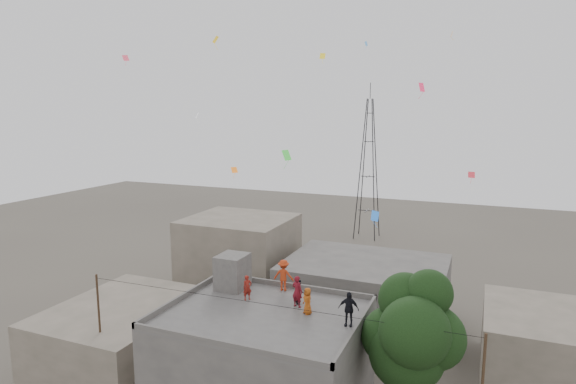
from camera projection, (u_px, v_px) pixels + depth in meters
name	position (u px, v px, depth m)	size (l,w,h in m)	color
main_building	(264.00, 369.00, 25.07)	(10.00, 8.00, 6.10)	#504D4A
parapet	(263.00, 311.00, 24.55)	(10.00, 8.00, 0.30)	#504D4A
stair_head_box	(233.00, 272.00, 27.99)	(1.60, 1.80, 2.00)	#504D4A
neighbor_west	(124.00, 335.00, 31.23)	(8.00, 10.00, 4.00)	#676051
neighbor_north	(365.00, 293.00, 37.16)	(12.00, 9.00, 5.00)	#504D4A
neighbor_northwest	(240.00, 256.00, 43.36)	(9.00, 8.00, 7.00)	#676051
neighbor_east	(544.00, 348.00, 29.03)	(7.00, 8.00, 4.40)	#676051
tree	(412.00, 334.00, 22.33)	(4.90, 4.60, 9.10)	black
utility_line	(262.00, 368.00, 23.62)	(20.12, 0.62, 7.40)	black
transmission_tower	(368.00, 169.00, 62.06)	(2.97, 2.97, 20.01)	black
person_red_adult	(297.00, 291.00, 25.30)	(0.62, 0.41, 1.70)	maroon
person_orange_child	(307.00, 301.00, 24.45)	(0.67, 0.44, 1.37)	#AA4A13
person_dark_child	(299.00, 291.00, 25.84)	(0.64, 0.50, 1.31)	black
person_dark_adult	(349.00, 309.00, 23.06)	(0.99, 0.41, 1.69)	black
person_orange_adult	(284.00, 275.00, 27.64)	(1.18, 0.68, 1.82)	#BF3715
person_red_child	(247.00, 288.00, 26.29)	(0.50, 0.33, 1.37)	maroon
kites	(312.00, 113.00, 29.82)	(20.99, 14.53, 11.00)	orange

